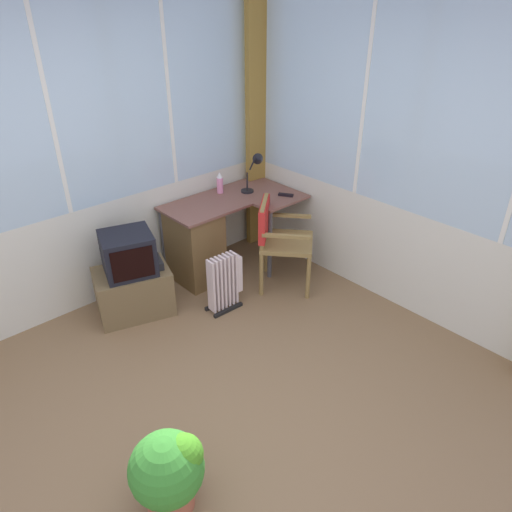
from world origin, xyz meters
TOP-DOWN VIEW (x-y plane):
  - ground at (0.00, 0.00)m, footprint 5.22×5.00m
  - north_window_panel at (0.00, 2.03)m, footprint 4.22×0.07m
  - east_window_panel at (2.14, 0.00)m, footprint 0.07×4.00m
  - curtain_corner at (2.01, 1.90)m, footprint 0.23×0.08m
  - desk at (1.06, 1.69)m, footprint 1.32×0.81m
  - desk_lamp at (1.76, 1.62)m, footprint 0.24×0.21m
  - tv_remote at (1.89, 1.33)m, footprint 0.11×0.15m
  - spray_bottle at (1.46, 1.84)m, footprint 0.06×0.06m
  - wooden_armchair at (1.52, 1.09)m, footprint 0.68×0.68m
  - tv_on_stand at (0.26, 1.60)m, footprint 0.75×0.62m
  - space_heater at (0.91, 1.10)m, footprint 0.35×0.18m
  - potted_plant at (-0.53, -0.18)m, footprint 0.42×0.42m

SIDE VIEW (x-z plane):
  - ground at x=0.00m, z-range -0.06..0.00m
  - space_heater at x=0.91m, z-range 0.00..0.55m
  - potted_plant at x=-0.53m, z-range 0.03..0.55m
  - tv_on_stand at x=0.26m, z-range -0.04..0.74m
  - desk at x=1.06m, z-range 0.03..0.79m
  - wooden_armchair at x=1.52m, z-range 0.13..1.00m
  - tv_remote at x=1.89m, z-range 0.76..0.78m
  - spray_bottle at x=1.46m, z-range 0.75..0.97m
  - desk_lamp at x=1.76m, z-range 0.82..1.22m
  - curtain_corner at x=2.01m, z-range 0.00..2.70m
  - east_window_panel at x=2.14m, z-range 0.00..2.80m
  - north_window_panel at x=0.00m, z-range 0.00..2.80m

